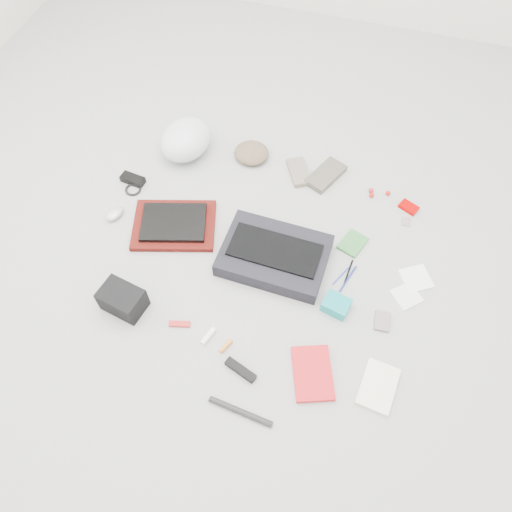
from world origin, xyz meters
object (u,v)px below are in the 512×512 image
(messenger_bag, at_px, (274,255))
(camera_bag, at_px, (123,300))
(laptop, at_px, (174,222))
(bike_helmet, at_px, (186,140))
(book_red, at_px, (313,373))
(accordion_wallet, at_px, (336,305))

(messenger_bag, height_order, camera_bag, camera_bag)
(laptop, relative_size, bike_helmet, 1.00)
(messenger_bag, relative_size, book_red, 2.08)
(camera_bag, xyz_separation_m, book_red, (0.84, -0.06, -0.05))
(book_red, bearing_deg, laptop, 126.72)
(laptop, relative_size, accordion_wallet, 2.71)
(book_red, relative_size, accordion_wallet, 2.04)
(messenger_bag, height_order, accordion_wallet, messenger_bag)
(accordion_wallet, bearing_deg, messenger_bag, 166.32)
(messenger_bag, xyz_separation_m, camera_bag, (-0.55, -0.41, 0.02))
(messenger_bag, xyz_separation_m, laptop, (-0.51, 0.04, -0.00))
(laptop, relative_size, camera_bag, 1.69)
(laptop, distance_m, book_red, 0.95)
(messenger_bag, height_order, bike_helmet, bike_helmet)
(laptop, height_order, camera_bag, camera_bag)
(messenger_bag, distance_m, accordion_wallet, 0.36)
(messenger_bag, xyz_separation_m, accordion_wallet, (0.32, -0.16, -0.01))
(messenger_bag, bearing_deg, camera_bag, -141.35)
(book_red, bearing_deg, camera_bag, 155.40)
(camera_bag, bearing_deg, accordion_wallet, 27.25)
(messenger_bag, bearing_deg, book_red, -56.62)
(bike_helmet, relative_size, accordion_wallet, 2.70)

